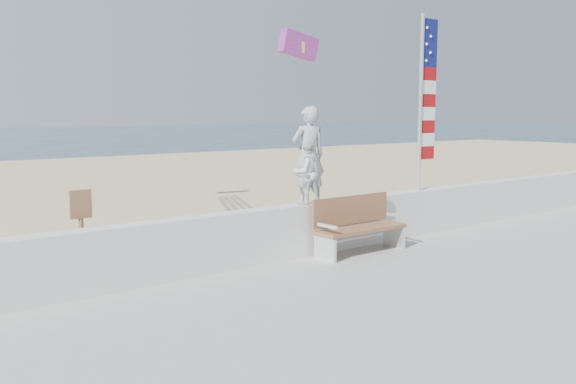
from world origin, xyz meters
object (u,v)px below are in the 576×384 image
child (306,173)px  bench (358,224)px  flag (425,95)px  adult (309,155)px

child → bench: bearing=156.5°
child → flag: (3.11, -0.00, 1.37)m
bench → flag: flag is taller
flag → adult: bearing=180.0°
adult → bench: adult is taller
child → bench: (0.82, -0.45, -0.93)m
adult → child: size_ratio=1.55×
adult → flag: flag is taller
adult → flag: (3.05, -0.00, 1.07)m
adult → flag: bearing=-167.3°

